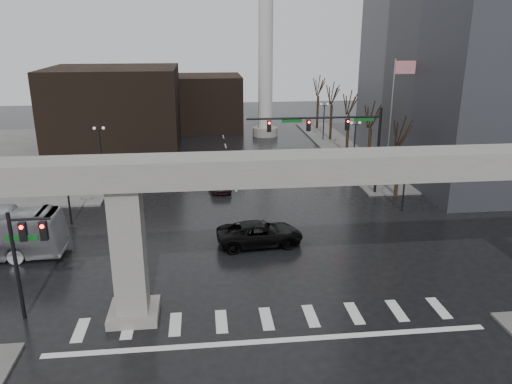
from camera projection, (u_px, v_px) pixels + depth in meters
ground at (264, 309)px, 27.44m from camera, size 160.00×160.00×0.00m
sidewalk_ne at (429, 147)px, 64.13m from camera, size 28.00×36.00×0.15m
sidewalk_nw at (7, 158)px, 58.65m from camera, size 28.00×36.00×0.15m
elevated_guideway at (289, 189)px, 25.41m from camera, size 48.00×2.60×8.70m
building_far_left at (115, 107)px, 64.03m from camera, size 16.00×14.00×10.00m
building_far_mid at (208, 102)px, 75.05m from camera, size 10.00×10.00×8.00m
smokestack at (266, 38)px, 67.30m from camera, size 3.60×3.60×30.00m
signal_mast_arm at (338, 133)px, 44.30m from camera, size 12.12×0.43×8.00m
signal_left_pole at (25, 248)px, 25.34m from camera, size 2.30×0.30×6.00m
flagpole_assembly at (395, 107)px, 47.45m from camera, size 2.06×0.12×12.00m
lamp_right_0 at (406, 171)px, 40.98m from camera, size 1.22×0.32×5.11m
lamp_right_1 at (355, 136)px, 54.19m from camera, size 1.22×0.32×5.11m
lamp_right_2 at (324, 115)px, 67.41m from camera, size 1.22×0.32×5.11m
lamp_left_0 at (66, 182)px, 38.14m from camera, size 1.22×0.32×5.11m
lamp_left_1 at (100, 142)px, 51.35m from camera, size 1.22×0.32×5.11m
lamp_left_2 at (120, 119)px, 64.56m from camera, size 1.22×0.32×5.11m
tree_right_0 at (398, 166)px, 45.10m from camera, size 1.09×1.58×7.50m
tree_right_1 at (370, 146)px, 52.63m from camera, size 1.09×1.61×7.67m
tree_right_2 at (348, 130)px, 60.16m from camera, size 1.10×1.63×7.85m
tree_right_3 at (331, 119)px, 67.69m from camera, size 1.11×1.66×8.02m
tree_right_4 at (318, 109)px, 75.22m from camera, size 1.12×1.69×8.19m
pickup_truck at (260, 234)px, 35.28m from camera, size 6.30×3.31×1.69m
far_car at (219, 181)px, 47.48m from camera, size 2.34×4.84×1.59m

